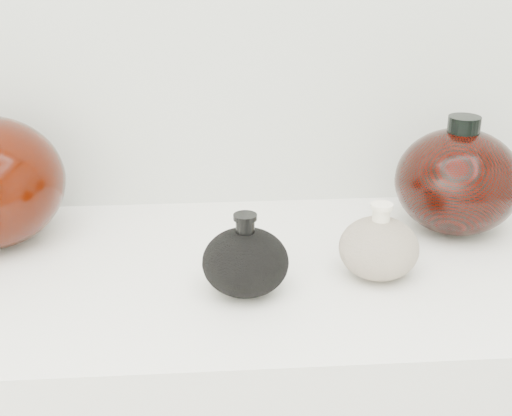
{
  "coord_description": "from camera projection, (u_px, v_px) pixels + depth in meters",
  "views": [
    {
      "loc": [
        -0.07,
        0.04,
        1.37
      ],
      "look_at": [
        -0.0,
        0.92,
        1.0
      ],
      "focal_mm": 50.0,
      "sensor_mm": 36.0,
      "label": 1
    }
  ],
  "objects": [
    {
      "name": "black_gourd_vase",
      "position": [
        245.0,
        261.0,
        0.94
      ],
      "size": [
        0.14,
        0.14,
        0.11
      ],
      "color": "black",
      "rests_on": "display_counter"
    },
    {
      "name": "cream_gourd_vase",
      "position": [
        379.0,
        247.0,
        0.98
      ],
      "size": [
        0.11,
        0.11,
        0.11
      ],
      "color": "#BEB097",
      "rests_on": "display_counter"
    },
    {
      "name": "right_round_pot",
      "position": [
        458.0,
        181.0,
        1.11
      ],
      "size": [
        0.25,
        0.25,
        0.19
      ],
      "color": "black",
      "rests_on": "display_counter"
    },
    {
      "name": "room",
      "position": [
        405.0,
        132.0,
        0.25
      ],
      "size": [
        3.04,
        2.42,
        2.64
      ],
      "color": "slate",
      "rests_on": "ground"
    }
  ]
}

